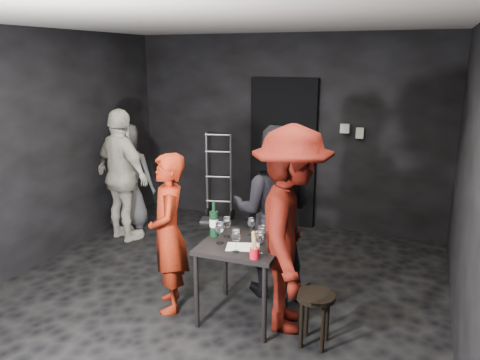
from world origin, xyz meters
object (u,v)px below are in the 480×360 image
at_px(hand_truck, 218,205).
at_px(stool, 315,305).
at_px(woman_black, 274,198).
at_px(bystander_grey, 128,176).
at_px(bystander_cream, 122,165).
at_px(breadstick_cup, 254,246).
at_px(tasting_table, 243,252).
at_px(wine_bottle, 214,223).
at_px(man_maroon, 291,208).
at_px(server_red, 168,232).

bearing_deg(hand_truck, stool, -65.84).
height_order(woman_black, bystander_grey, woman_black).
xyz_separation_m(stool, bystander_cream, (-2.91, 1.42, 0.65)).
relative_size(hand_truck, woman_black, 0.64).
bearing_deg(breadstick_cup, woman_black, 97.91).
distance_m(tasting_table, bystander_grey, 2.95).
bearing_deg(bystander_grey, tasting_table, 129.73).
height_order(stool, bystander_cream, bystander_cream).
bearing_deg(wine_bottle, stool, -12.40).
relative_size(tasting_table, bystander_cream, 0.37).
relative_size(stool, bystander_cream, 0.23).
distance_m(stool, man_maroon, 0.83).
height_order(hand_truck, wine_bottle, hand_truck).
bearing_deg(tasting_table, wine_bottle, 172.06).
bearing_deg(stool, woman_black, 129.19).
bearing_deg(hand_truck, tasting_table, -75.15).
bearing_deg(stool, man_maroon, 144.36).
xyz_separation_m(server_red, woman_black, (0.81, 0.68, 0.23)).
xyz_separation_m(woman_black, wine_bottle, (-0.40, -0.54, -0.13)).
xyz_separation_m(bystander_cream, breadstick_cup, (2.41, -1.53, -0.15)).
distance_m(hand_truck, man_maroon, 3.11).
bearing_deg(bystander_grey, woman_black, 141.02).
relative_size(woman_black, breadstick_cup, 8.05).
bearing_deg(server_red, tasting_table, 66.05).
distance_m(tasting_table, wine_bottle, 0.39).
distance_m(server_red, woman_black, 1.09).
xyz_separation_m(stool, wine_bottle, (-1.03, 0.23, 0.51)).
bearing_deg(breadstick_cup, man_maroon, 55.23).
distance_m(woman_black, bystander_grey, 2.75).
height_order(server_red, wine_bottle, server_red).
height_order(hand_truck, breadstick_cup, hand_truck).
xyz_separation_m(wine_bottle, breadstick_cup, (0.53, -0.33, -0.02)).
xyz_separation_m(man_maroon, bystander_cream, (-2.62, 1.21, -0.11)).
bearing_deg(server_red, bystander_cream, -163.88).
distance_m(hand_truck, wine_bottle, 2.66).
distance_m(bystander_cream, bystander_grey, 0.56).
bearing_deg(hand_truck, bystander_cream, -140.02).
distance_m(stool, bystander_grey, 3.67).
height_order(woman_black, man_maroon, man_maroon).
distance_m(tasting_table, stool, 0.80).
height_order(hand_truck, stool, hand_truck).
distance_m(server_red, wine_bottle, 0.44).
bearing_deg(tasting_table, bystander_cream, 150.54).
relative_size(hand_truck, wine_bottle, 3.86).
relative_size(bystander_cream, breadstick_cup, 8.09).
xyz_separation_m(tasting_table, wine_bottle, (-0.31, 0.04, 0.23)).
xyz_separation_m(hand_truck, wine_bottle, (1.05, -2.36, 0.65)).
distance_m(woman_black, man_maroon, 0.67).
bearing_deg(woman_black, wine_bottle, 43.46).
bearing_deg(woman_black, server_red, 30.11).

